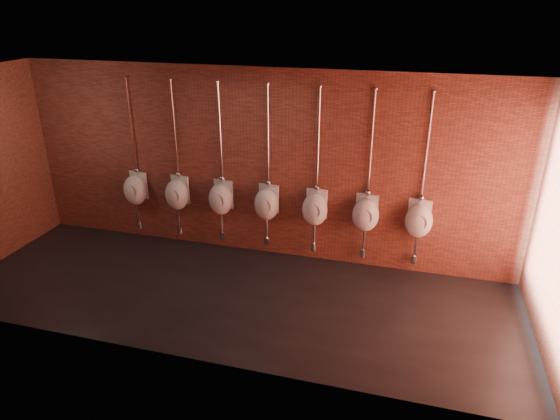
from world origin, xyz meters
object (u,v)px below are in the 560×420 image
Objects in this scene: urinal_0 at (135,189)px; urinal_3 at (267,203)px; urinal_1 at (177,194)px; urinal_5 at (366,214)px; urinal_4 at (315,209)px; urinal_6 at (419,220)px; urinal_2 at (221,199)px.

urinal_0 is 1.00× the size of urinal_3.
urinal_5 is (3.30, 0.00, 0.00)m from urinal_1.
urinal_5 is at bearing 0.00° from urinal_0.
urinal_4 is at bearing 0.00° from urinal_3.
urinal_3 and urinal_5 have the same top height.
urinal_4 is 0.83m from urinal_5.
urinal_6 is (4.13, 0.00, 0.00)m from urinal_1.
urinal_3 is 1.00× the size of urinal_4.
urinal_2 is 0.83m from urinal_3.
urinal_3 is at bearing 180.00° from urinal_4.
urinal_1 is at bearing 180.00° from urinal_5.
urinal_0 and urinal_6 have the same top height.
urinal_2 and urinal_3 have the same top height.
urinal_0 is 1.00× the size of urinal_4.
urinal_1 is 1.00× the size of urinal_2.
urinal_6 is at bearing 0.00° from urinal_5.
urinal_0 is 4.95m from urinal_6.
urinal_0 is 4.13m from urinal_5.
urinal_6 is at bearing 0.00° from urinal_1.
urinal_5 is at bearing 0.00° from urinal_3.
urinal_5 is at bearing 180.00° from urinal_6.
urinal_2 is 1.65m from urinal_4.
urinal_4 and urinal_5 have the same top height.
urinal_2 is 1.00× the size of urinal_4.
urinal_5 is 0.83m from urinal_6.
urinal_1 is 0.83m from urinal_2.
urinal_1 is 1.00× the size of urinal_6.
urinal_1 and urinal_5 have the same top height.
urinal_4 is at bearing 0.00° from urinal_2.
urinal_0 is 1.00× the size of urinal_5.
urinal_4 is (2.48, 0.00, 0.00)m from urinal_1.
urinal_3 is 1.00× the size of urinal_5.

